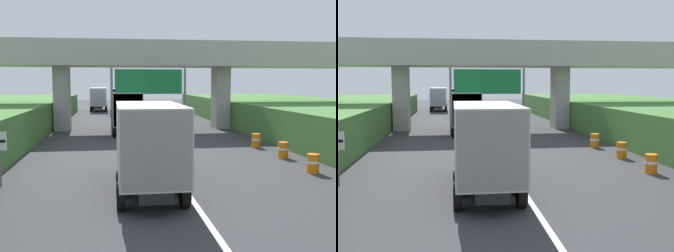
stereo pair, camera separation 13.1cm
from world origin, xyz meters
The scene contains 10 objects.
lane_centre_stripe centered at (0.00, 28.90, 0.00)m, with size 0.20×97.80×0.01m, color white.
overpass_bridge centered at (0.00, 36.12, 5.92)m, with size 40.00×4.80×7.84m.
overhead_highway_sign centered at (0.00, 30.76, 3.94)m, with size 5.88×0.18×5.34m.
truck_red centered at (-4.79, 60.90, 1.93)m, with size 2.44×7.30×3.44m.
truck_black centered at (-1.51, 14.89, 1.93)m, with size 2.44×7.30×3.44m.
truck_blue centered at (-1.86, 51.82, 1.93)m, with size 2.44×7.30×3.44m.
truck_yellow centered at (-1.64, 33.14, 1.93)m, with size 2.44×7.30×3.44m.
construction_barrel_3 centered at (6.45, 16.94, 0.46)m, with size 0.57×0.57×0.90m.
construction_barrel_4 centered at (6.66, 20.73, 0.46)m, with size 0.57×0.57×0.90m.
construction_barrel_5 centered at (6.46, 24.52, 0.46)m, with size 0.57×0.57×0.90m.
Camera 1 is at (-2.82, -0.49, 4.22)m, focal length 43.09 mm.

